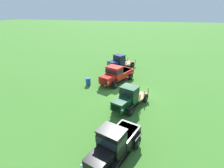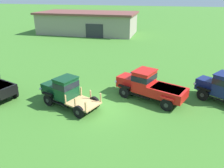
# 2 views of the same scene
# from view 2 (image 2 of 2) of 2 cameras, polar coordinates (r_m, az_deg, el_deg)

# --- Properties ---
(ground_plane) EXTENTS (240.00, 240.00, 0.00)m
(ground_plane) POSITION_cam_2_polar(r_m,az_deg,el_deg) (15.72, -3.25, -6.14)
(ground_plane) COLOR #3D7528
(farm_shed) EXTENTS (18.68, 9.25, 4.04)m
(farm_shed) POSITION_cam_2_polar(r_m,az_deg,el_deg) (44.48, -6.32, 15.66)
(farm_shed) COLOR gray
(farm_shed) RESTS_ON ground
(vintage_truck_second_in_line) EXTENTS (4.97, 3.09, 2.15)m
(vintage_truck_second_in_line) POSITION_cam_2_polar(r_m,az_deg,el_deg) (15.96, -12.26, -1.72)
(vintage_truck_second_in_line) COLOR black
(vintage_truck_second_in_line) RESTS_ON ground
(vintage_truck_midrow_center) EXTENTS (5.65, 3.63, 2.21)m
(vintage_truck_midrow_center) POSITION_cam_2_polar(r_m,az_deg,el_deg) (16.73, 9.61, -0.28)
(vintage_truck_midrow_center) COLOR black
(vintage_truck_midrow_center) RESTS_ON ground
(vintage_truck_far_side) EXTENTS (4.86, 3.97, 2.21)m
(vintage_truck_far_side) POSITION_cam_2_polar(r_m,az_deg,el_deg) (18.02, 26.72, -0.66)
(vintage_truck_far_side) COLOR black
(vintage_truck_far_side) RESTS_ON ground
(oil_drum_beside_row) EXTENTS (0.59, 0.59, 0.92)m
(oil_drum_beside_row) POSITION_cam_2_polar(r_m,az_deg,el_deg) (19.98, 5.54, 1.82)
(oil_drum_beside_row) COLOR #1951B2
(oil_drum_beside_row) RESTS_ON ground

